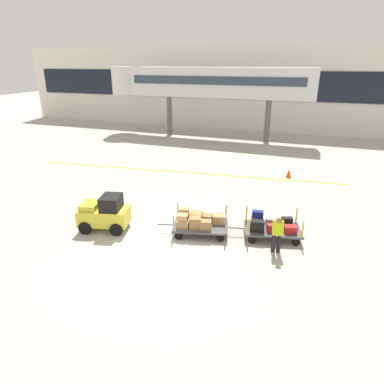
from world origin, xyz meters
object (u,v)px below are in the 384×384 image
Objects in this scene: baggage_cart_lead at (198,222)px; baggage_handler at (277,233)px; baggage_cart_middle at (271,227)px; baggage_tug at (105,213)px; safety_cone_near at (289,173)px.

baggage_cart_lead is 3.36m from baggage_handler.
baggage_cart_lead and baggage_cart_middle have the same top height.
baggage_tug reaches higher than baggage_cart_lead.
baggage_cart_lead is (3.93, 1.01, -0.21)m from baggage_tug.
baggage_cart_middle reaches higher than safety_cone_near.
baggage_handler is at bearing 4.25° from baggage_tug.
safety_cone_near is (6.96, 9.94, -0.48)m from baggage_tug.
baggage_cart_middle is at bearing 13.29° from baggage_cart_lead.
baggage_tug is 7.10m from baggage_cart_middle.
baggage_cart_middle is 8.23m from safety_cone_near.
baggage_cart_middle is 1.28m from baggage_handler.
baggage_cart_lead is 9.43m from safety_cone_near.
baggage_cart_lead is 5.61× the size of safety_cone_near.
baggage_tug reaches higher than safety_cone_near.
baggage_tug is at bearing -166.07° from baggage_cart_middle.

